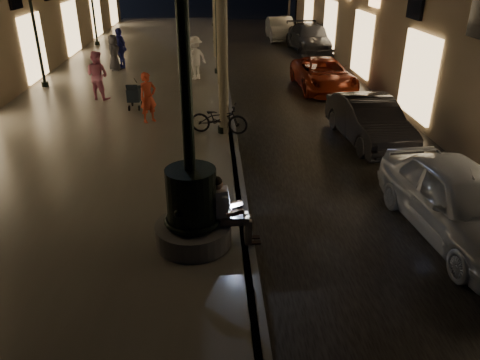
{
  "coord_description": "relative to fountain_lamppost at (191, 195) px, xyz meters",
  "views": [
    {
      "loc": [
        -0.59,
        -5.39,
        5.02
      ],
      "look_at": [
        -0.07,
        3.0,
        0.99
      ],
      "focal_mm": 35.0,
      "sensor_mm": 36.0,
      "label": 1
    }
  ],
  "objects": [
    {
      "name": "ground",
      "position": [
        1.0,
        13.0,
        -1.21
      ],
      "size": [
        120.0,
        120.0,
        0.0
      ],
      "primitive_type": "plane",
      "color": "black",
      "rests_on": "ground"
    },
    {
      "name": "pedestrian_red",
      "position": [
        -1.61,
        7.19,
        -0.22
      ],
      "size": [
        0.69,
        0.65,
        1.59
      ],
      "primitive_type": "imported",
      "rotation": [
        0.0,
        0.0,
        0.63
      ],
      "color": "#CA4228",
      "rests_on": "promenade"
    },
    {
      "name": "stroller",
      "position": [
        -2.27,
        8.67,
        -0.5
      ],
      "size": [
        0.46,
        1.0,
        1.02
      ],
      "rotation": [
        0.0,
        0.0,
        -0.05
      ],
      "color": "black",
      "rests_on": "promenade"
    },
    {
      "name": "pedestrian_white",
      "position": [
        -0.28,
        12.94,
        -0.11
      ],
      "size": [
        1.33,
        1.25,
        1.8
      ],
      "primitive_type": "imported",
      "rotation": [
        0.0,
        0.0,
        3.81
      ],
      "color": "white",
      "rests_on": "promenade"
    },
    {
      "name": "car_second",
      "position": [
        5.0,
        5.47,
        -0.54
      ],
      "size": [
        1.73,
        4.15,
        1.33
      ],
      "primitive_type": "imported",
      "rotation": [
        0.0,
        0.0,
        0.08
      ],
      "color": "black",
      "rests_on": "ground"
    },
    {
      "name": "curb_strip",
      "position": [
        1.0,
        13.0,
        -1.11
      ],
      "size": [
        0.25,
        45.0,
        0.2
      ],
      "primitive_type": "cube",
      "color": "#59595B",
      "rests_on": "ground"
    },
    {
      "name": "fountain_lamppost",
      "position": [
        0.0,
        0.0,
        0.0
      ],
      "size": [
        1.4,
        1.4,
        5.21
      ],
      "color": "#59595B",
      "rests_on": "promenade"
    },
    {
      "name": "lamp_left_b",
      "position": [
        -6.4,
        12.0,
        2.02
      ],
      "size": [
        0.36,
        0.36,
        4.81
      ],
      "color": "black",
      "rests_on": "promenade"
    },
    {
      "name": "bicycle",
      "position": [
        0.6,
        5.97,
        -0.55
      ],
      "size": [
        1.83,
        0.99,
        0.91
      ],
      "primitive_type": "imported",
      "rotation": [
        0.0,
        0.0,
        1.34
      ],
      "color": "black",
      "rests_on": "promenade"
    },
    {
      "name": "car_rear",
      "position": [
        6.2,
        20.12,
        -0.45
      ],
      "size": [
        2.49,
        5.36,
        1.52
      ],
      "primitive_type": "imported",
      "rotation": [
        0.0,
        0.0,
        0.07
      ],
      "color": "#323238",
      "rests_on": "ground"
    },
    {
      "name": "pedestrian_pink",
      "position": [
        -3.76,
        9.99,
        -0.13
      ],
      "size": [
        1.05,
        0.96,
        1.76
      ],
      "primitive_type": "imported",
      "rotation": [
        0.0,
        0.0,
        2.72
      ],
      "color": "#C86A8C",
      "rests_on": "promenade"
    },
    {
      "name": "car_third",
      "position": [
        5.0,
        11.57,
        -0.59
      ],
      "size": [
        2.18,
        4.53,
        1.24
      ],
      "primitive_type": "imported",
      "rotation": [
        0.0,
        0.0,
        0.03
      ],
      "color": "maroon",
      "rests_on": "ground"
    },
    {
      "name": "pedestrian_dark",
      "position": [
        -4.06,
        14.88,
        -0.2
      ],
      "size": [
        0.69,
        0.89,
        1.62
      ],
      "primitive_type": "imported",
      "rotation": [
        0.0,
        0.0,
        1.33
      ],
      "color": "#302F34",
      "rests_on": "promenade"
    },
    {
      "name": "pedestrian_blue",
      "position": [
        -3.86,
        15.44,
        -0.09
      ],
      "size": [
        1.01,
        1.12,
        1.83
      ],
      "primitive_type": "imported",
      "rotation": [
        0.0,
        0.0,
        5.38
      ],
      "color": "navy",
      "rests_on": "promenade"
    },
    {
      "name": "lamp_curb_a",
      "position": [
        0.7,
        6.0,
        2.02
      ],
      "size": [
        0.36,
        0.36,
        4.81
      ],
      "color": "black",
      "rests_on": "promenade"
    },
    {
      "name": "lamp_curb_b",
      "position": [
        0.7,
        14.0,
        2.02
      ],
      "size": [
        0.36,
        0.36,
        4.81
      ],
      "color": "black",
      "rests_on": "promenade"
    },
    {
      "name": "car_front",
      "position": [
        5.15,
        0.3,
        -0.47
      ],
      "size": [
        2.12,
        4.47,
        1.48
      ],
      "primitive_type": "imported",
      "rotation": [
        0.0,
        0.0,
        0.09
      ],
      "color": "#B5B9BE",
      "rests_on": "ground"
    },
    {
      "name": "seated_man_laptop",
      "position": [
        0.61,
        0.0,
        -0.3
      ],
      "size": [
        0.98,
        0.33,
        1.35
      ],
      "color": "gray",
      "rests_on": "promenade"
    },
    {
      "name": "cobble_lane",
      "position": [
        4.0,
        13.0,
        -1.2
      ],
      "size": [
        6.0,
        45.0,
        0.02
      ],
      "primitive_type": "cube",
      "color": "black",
      "rests_on": "ground"
    },
    {
      "name": "car_fifth",
      "position": [
        5.0,
        24.39,
        -0.49
      ],
      "size": [
        1.56,
        4.39,
        1.44
      ],
      "primitive_type": "imported",
      "rotation": [
        0.0,
        0.0,
        -0.01
      ],
      "color": "#999995",
      "rests_on": "ground"
    },
    {
      "name": "promenade",
      "position": [
        -3.0,
        13.0,
        -1.11
      ],
      "size": [
        8.0,
        45.0,
        0.2
      ],
      "primitive_type": "cube",
      "color": "#69655D",
      "rests_on": "ground"
    }
  ]
}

